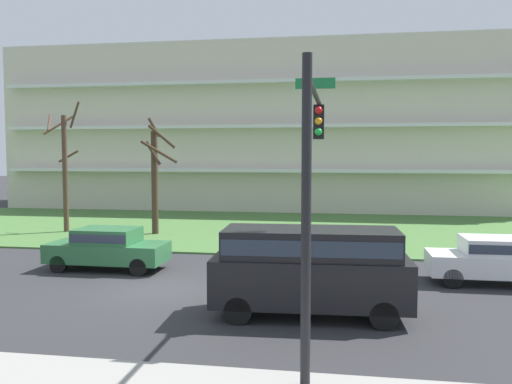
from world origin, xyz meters
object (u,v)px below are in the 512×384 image
Objects in this scene: tree_far_left at (65,166)px; sedan_white_center_left at (497,258)px; van_black_center_right at (310,265)px; sedan_green_near_left at (108,247)px; traffic_signal_mast at (312,162)px; tree_left at (155,176)px.

sedan_white_center_left is at bearing -22.64° from tree_far_left.
tree_far_left is at bearing 135.20° from van_black_center_right.
traffic_signal_mast reaches higher than sedan_green_near_left.
tree_far_left is 5.24m from tree_left.
van_black_center_right is 0.87× the size of traffic_signal_mast.
tree_far_left reaches higher than tree_left.
tree_left is 15.73m from van_black_center_right.
sedan_white_center_left is (20.11, -8.39, -2.80)m from tree_far_left.
tree_far_left is 1.64× the size of sedan_green_near_left.
tree_left is at bearing 122.48° from van_black_center_right.
sedan_white_center_left is at bearing 51.86° from traffic_signal_mast.
traffic_signal_mast is at bearing -47.55° from tree_far_left.
van_black_center_right reaches higher than sedan_green_near_left.
van_black_center_right reaches higher than sedan_white_center_left.
traffic_signal_mast is at bearing -59.64° from tree_left.
sedan_green_near_left is 11.35m from traffic_signal_mast.
sedan_white_center_left is (14.89, -8.30, -2.31)m from tree_left.
sedan_white_center_left is 0.72× the size of traffic_signal_mast.
tree_left reaches higher than sedan_white_center_left.
traffic_signal_mast is (8.02, -7.32, 3.30)m from sedan_green_near_left.
tree_left is 1.03× the size of traffic_signal_mast.
sedan_green_near_left is (1.13, -8.30, -2.31)m from tree_left.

